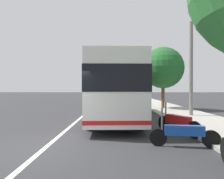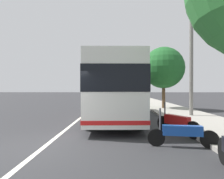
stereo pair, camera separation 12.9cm
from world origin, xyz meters
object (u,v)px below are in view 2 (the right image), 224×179
Objects in this scene: coach_bus at (113,88)px; roadside_tree_mid_block at (164,68)px; motorcycle_by_tree at (177,122)px; car_oncoming at (101,93)px; car_behind_bus at (114,94)px; motorcycle_mid_row at (182,133)px; utility_pole at (191,69)px.

roadside_tree_mid_block reaches higher than coach_bus.
motorcycle_by_tree is 0.44× the size of car_oncoming.
car_behind_bus is at bearing -1.38° from coach_bus.
utility_pole is (6.84, -2.79, 2.68)m from motorcycle_mid_row.
motorcycle_by_tree is 0.51× the size of car_behind_bus.
car_oncoming is at bearing 13.45° from utility_pole.
car_behind_bus is at bearing -78.10° from motorcycle_mid_row.
car_behind_bus is at bearing 10.26° from utility_pole.
car_behind_bus is at bearing -23.30° from motorcycle_by_tree.
coach_bus is 6.67m from motorcycle_mid_row.
utility_pole is at bearing -53.95° from motorcycle_by_tree.
roadside_tree_mid_block is at bearing -38.37° from motorcycle_by_tree.
motorcycle_mid_row is at bearing -179.51° from car_behind_bus.
motorcycle_mid_row is 7.86m from utility_pole.
motorcycle_by_tree is 0.37× the size of roadside_tree_mid_block.
car_behind_bus is 25.90m from roadside_tree_mid_block.
utility_pole reaches higher than motorcycle_by_tree.
motorcycle_by_tree is 10.77m from roadside_tree_mid_block.
roadside_tree_mid_block is (11.91, -2.17, 3.30)m from motorcycle_mid_row.
motorcycle_by_tree reaches higher than motorcycle_mid_row.
coach_bus is at bearing 177.07° from car_behind_bus.
coach_bus reaches higher than motorcycle_by_tree.
car_oncoming is 7.57m from car_behind_bus.
car_behind_bus reaches higher than motorcycle_by_tree.
roadside_tree_mid_block is at bearing 11.09° from car_oncoming.
car_oncoming reaches higher than motorcycle_by_tree.
roadside_tree_mid_block reaches higher than car_behind_bus.
utility_pole is at bearing -172.99° from roadside_tree_mid_block.
coach_bus reaches higher than car_oncoming.
car_oncoming is at bearing 14.44° from roadside_tree_mid_block.
motorcycle_mid_row is 1.05× the size of motorcycle_by_tree.
coach_bus is 5.29m from utility_pole.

